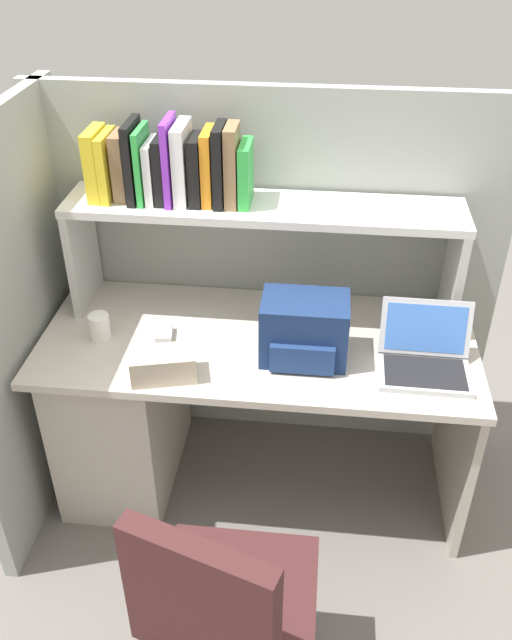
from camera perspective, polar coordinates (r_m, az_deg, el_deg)
ground_plane at (r=2.99m, az=0.11°, el=-13.12°), size 8.00×8.00×0.00m
desk at (r=2.76m, az=-7.99°, el=-6.62°), size 1.60×0.70×0.73m
cubicle_partition_rear at (r=2.80m, az=0.97°, el=3.61°), size 1.84×0.05×1.55m
cubicle_partition_left at (r=2.65m, az=-18.58°, el=-0.22°), size 0.05×1.06×1.55m
overhead_hutch at (r=2.49m, az=0.64°, el=7.64°), size 1.44×0.28×0.45m
reference_books_on_shelf at (r=2.45m, az=-7.22°, el=12.70°), size 0.57×0.19×0.30m
laptop at (r=2.41m, az=13.97°, el=-2.96°), size 0.31×0.27×0.22m
backpack at (r=2.36m, az=4.07°, el=-0.86°), size 0.30×0.22×0.23m
computer_mouse at (r=2.53m, az=-7.71°, el=-1.15°), size 0.08×0.11×0.03m
paper_cup at (r=2.55m, az=-12.98°, el=-0.56°), size 0.08×0.08×0.10m
tissue_box at (r=2.32m, az=-7.79°, el=-3.74°), size 0.24×0.17×0.10m
office_chair at (r=2.10m, az=-2.22°, el=-24.58°), size 0.52×0.54×0.93m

